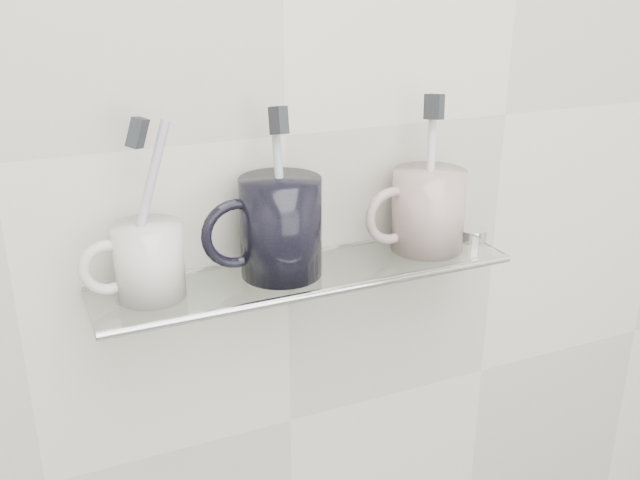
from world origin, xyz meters
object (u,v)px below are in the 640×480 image
mug_left (149,261)px  mug_center (281,227)px  mug_right (428,210)px  shelf_glass (307,274)px

mug_left → mug_center: bearing=18.4°
mug_left → mug_right: (0.35, 0.00, 0.01)m
mug_left → mug_right: 0.35m
shelf_glass → mug_right: 0.18m
shelf_glass → mug_center: (-0.03, 0.00, 0.06)m
shelf_glass → mug_center: bearing=170.5°
mug_left → shelf_glass: bearing=16.8°
shelf_glass → mug_left: size_ratio=6.04×
mug_left → mug_center: size_ratio=0.71×
mug_left → mug_right: mug_right is taller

